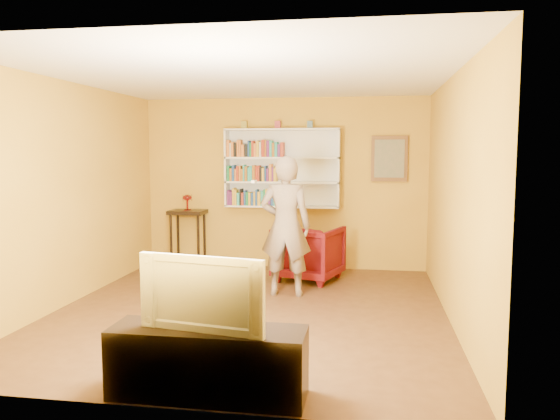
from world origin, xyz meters
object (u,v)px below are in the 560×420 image
object	(u,v)px
console_table	(188,220)
television	(207,291)
ruby_lustre	(187,199)
tv_cabinet	(208,362)
armchair	(309,253)
bookshelf	(283,168)
person	(286,226)

from	to	relation	value
console_table	television	bearing A→B (deg)	-69.43
ruby_lustre	tv_cabinet	distance (m)	4.88
television	armchair	bearing A→B (deg)	94.90
console_table	tv_cabinet	size ratio (longest dim) A/B	0.62
console_table	bookshelf	bearing A→B (deg)	5.99
person	tv_cabinet	xyz separation A→B (m)	(-0.13, -3.02, -0.64)
bookshelf	ruby_lustre	bearing A→B (deg)	-174.01
console_table	ruby_lustre	xyz separation A→B (m)	(0.00, -0.00, 0.34)
ruby_lustre	person	distance (m)	2.35
bookshelf	console_table	distance (m)	1.74
bookshelf	console_table	xyz separation A→B (m)	(-1.52, -0.16, -0.83)
person	television	size ratio (longest dim) A/B	1.83
person	ruby_lustre	bearing A→B (deg)	-39.10
armchair	television	distance (m)	3.94
armchair	television	size ratio (longest dim) A/B	0.88
armchair	ruby_lustre	bearing A→B (deg)	0.79
bookshelf	tv_cabinet	world-z (taller)	bookshelf
ruby_lustre	armchair	size ratio (longest dim) A/B	0.29
ruby_lustre	television	world-z (taller)	ruby_lustre
console_table	armchair	distance (m)	2.14
tv_cabinet	television	distance (m)	0.55
ruby_lustre	armchair	xyz separation A→B (m)	(2.02, -0.59, -0.70)
bookshelf	television	world-z (taller)	bookshelf
console_table	person	world-z (taller)	person
bookshelf	armchair	distance (m)	1.50
ruby_lustre	television	bearing A→B (deg)	-69.43
bookshelf	armchair	size ratio (longest dim) A/B	2.06
bookshelf	console_table	bearing A→B (deg)	-174.01
ruby_lustre	person	size ratio (longest dim) A/B	0.14
tv_cabinet	armchair	bearing A→B (deg)	85.08
person	television	distance (m)	3.03
armchair	tv_cabinet	bearing A→B (deg)	102.23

